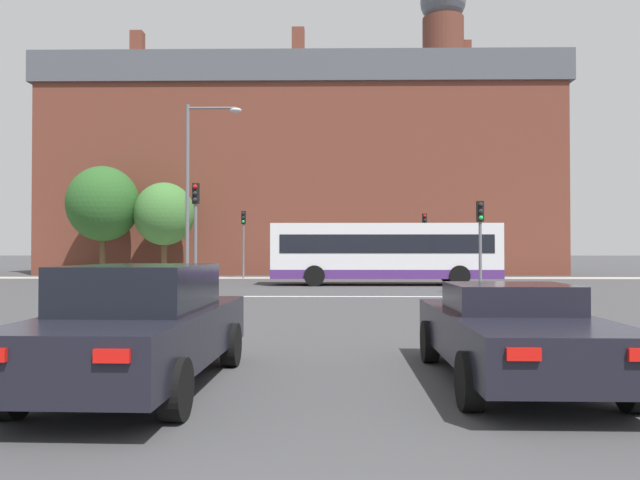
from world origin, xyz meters
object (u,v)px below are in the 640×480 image
(car_saloon_left, at_px, (142,326))
(traffic_light_near_left, at_px, (196,220))
(pedestrian_walking_west, at_px, (427,262))
(pedestrian_waiting, at_px, (332,262))
(street_lamp_junction, at_px, (197,177))
(pedestrian_walking_east, at_px, (446,263))
(traffic_light_far_right, at_px, (425,235))
(bus_crossing_lead, at_px, (384,252))
(traffic_light_near_right, at_px, (480,231))
(traffic_light_far_left, at_px, (243,233))
(car_roadster_right, at_px, (513,332))

(car_saloon_left, height_order, traffic_light_near_left, traffic_light_near_left)
(traffic_light_near_left, distance_m, pedestrian_walking_west, 19.17)
(pedestrian_waiting, bearing_deg, street_lamp_junction, 49.48)
(pedestrian_walking_east, bearing_deg, traffic_light_far_right, 17.29)
(bus_crossing_lead, distance_m, street_lamp_junction, 10.06)
(traffic_light_near_right, bearing_deg, car_saloon_left, -116.52)
(traffic_light_near_right, bearing_deg, traffic_light_far_left, 128.55)
(traffic_light_near_left, bearing_deg, traffic_light_far_right, 51.08)
(traffic_light_near_left, distance_m, traffic_light_far_left, 13.98)
(car_roadster_right, height_order, pedestrian_walking_east, pedestrian_walking_east)
(car_saloon_left, xyz_separation_m, street_lamp_junction, (-3.34, 18.77, 4.07))
(car_saloon_left, bearing_deg, traffic_light_near_right, 65.15)
(bus_crossing_lead, xyz_separation_m, traffic_light_far_right, (3.04, 6.89, 1.04))
(street_lamp_junction, height_order, pedestrian_walking_west, street_lamp_junction)
(car_roadster_right, bearing_deg, traffic_light_far_right, 84.23)
(car_roadster_right, xyz_separation_m, pedestrian_waiting, (-2.25, 29.77, 0.36))
(traffic_light_far_right, xyz_separation_m, traffic_light_far_left, (-11.07, 0.34, 0.12))
(bus_crossing_lead, height_order, traffic_light_far_left, traffic_light_far_left)
(traffic_light_near_left, xyz_separation_m, pedestrian_walking_east, (12.50, 14.75, -1.99))
(traffic_light_near_left, relative_size, traffic_light_far_left, 1.05)
(car_saloon_left, bearing_deg, pedestrian_walking_east, 74.54)
(car_roadster_right, bearing_deg, pedestrian_walking_west, 83.87)
(pedestrian_walking_east, bearing_deg, bus_crossing_lead, 40.95)
(traffic_light_far_right, relative_size, traffic_light_far_left, 0.95)
(bus_crossing_lead, height_order, traffic_light_near_right, traffic_light_near_right)
(traffic_light_near_right, distance_m, pedestrian_waiting, 14.92)
(car_saloon_left, relative_size, traffic_light_far_right, 1.24)
(traffic_light_far_left, bearing_deg, traffic_light_near_left, -89.78)
(bus_crossing_lead, relative_size, traffic_light_far_right, 2.83)
(car_saloon_left, xyz_separation_m, pedestrian_waiting, (2.50, 30.17, 0.24))
(car_roadster_right, height_order, bus_crossing_lead, bus_crossing_lead)
(traffic_light_near_left, bearing_deg, pedestrian_waiting, 68.60)
(pedestrian_walking_west, bearing_deg, pedestrian_waiting, 54.16)
(car_roadster_right, relative_size, traffic_light_near_right, 1.30)
(car_saloon_left, distance_m, bus_crossing_lead, 23.78)
(car_roadster_right, relative_size, traffic_light_far_right, 1.20)
(traffic_light_near_left, bearing_deg, traffic_light_near_right, -0.04)
(car_roadster_right, height_order, street_lamp_junction, street_lamp_junction)
(traffic_light_near_right, xyz_separation_m, pedestrian_walking_west, (0.31, 15.30, -1.51))
(car_saloon_left, bearing_deg, pedestrian_waiting, 86.94)
(bus_crossing_lead, distance_m, pedestrian_waiting, 7.45)
(pedestrian_waiting, bearing_deg, pedestrian_walking_east, 174.93)
(street_lamp_junction, height_order, pedestrian_walking_east, street_lamp_junction)
(car_roadster_right, bearing_deg, traffic_light_near_left, 116.12)
(traffic_light_near_right, height_order, pedestrian_waiting, traffic_light_near_right)
(traffic_light_near_right, distance_m, pedestrian_walking_east, 14.91)
(pedestrian_waiting, relative_size, pedestrian_walking_west, 1.05)
(traffic_light_far_right, distance_m, traffic_light_near_right, 13.65)
(traffic_light_far_right, bearing_deg, traffic_light_near_right, -89.69)
(bus_crossing_lead, height_order, pedestrian_walking_west, bus_crossing_lead)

